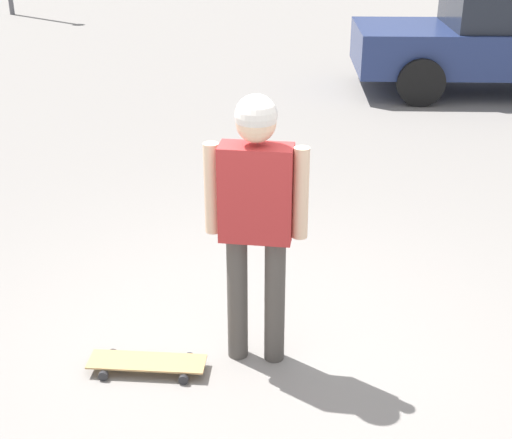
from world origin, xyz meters
TOP-DOWN VIEW (x-y plane):
  - ground_plane at (0.00, 0.00)m, footprint 220.00×220.00m
  - person at (0.00, 0.00)m, footprint 0.59×0.35m
  - skateboard at (-0.52, -0.49)m, footprint 0.77×0.51m
  - car_parked_near at (-0.24, 8.00)m, footprint 4.85×3.74m

SIDE VIEW (x-z plane):
  - ground_plane at x=0.00m, z-range 0.00..0.00m
  - skateboard at x=-0.52m, z-range 0.02..0.10m
  - car_parked_near at x=-0.24m, z-range 0.04..1.51m
  - person at x=0.00m, z-range 0.21..1.99m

